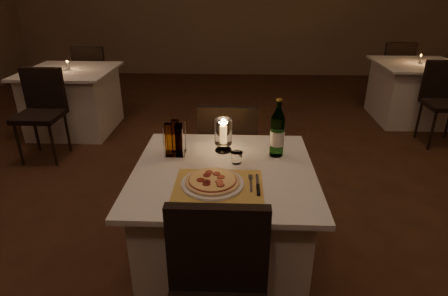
{
  "coord_description": "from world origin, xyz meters",
  "views": [
    {
      "loc": [
        0.15,
        -2.22,
        1.7
      ],
      "look_at": [
        0.08,
        -0.36,
        0.86
      ],
      "focal_mm": 30.0,
      "sensor_mm": 36.0,
      "label": 1
    }
  ],
  "objects_px": {
    "main_table": "(224,224)",
    "neighbor_table_right": "(413,92)",
    "chair_far": "(228,147)",
    "hurricane_candle": "(223,133)",
    "plate": "(213,184)",
    "pizza": "(213,181)",
    "neighbor_table_left": "(74,100)",
    "chair_near": "(217,294)",
    "water_bottle": "(277,133)",
    "tumbler": "(237,158)"
  },
  "relations": [
    {
      "from": "main_table",
      "to": "tumbler",
      "type": "relative_size",
      "value": 14.57
    },
    {
      "from": "tumbler",
      "to": "water_bottle",
      "type": "relative_size",
      "value": 0.2
    },
    {
      "from": "hurricane_candle",
      "to": "neighbor_table_right",
      "type": "distance_m",
      "value": 3.59
    },
    {
      "from": "main_table",
      "to": "chair_far",
      "type": "bearing_deg",
      "value": 90.0
    },
    {
      "from": "pizza",
      "to": "tumbler",
      "type": "bearing_deg",
      "value": 65.06
    },
    {
      "from": "pizza",
      "to": "water_bottle",
      "type": "height_order",
      "value": "water_bottle"
    },
    {
      "from": "hurricane_candle",
      "to": "chair_far",
      "type": "bearing_deg",
      "value": 88.39
    },
    {
      "from": "main_table",
      "to": "water_bottle",
      "type": "distance_m",
      "value": 0.62
    },
    {
      "from": "pizza",
      "to": "water_bottle",
      "type": "bearing_deg",
      "value": 46.65
    },
    {
      "from": "chair_near",
      "to": "chair_far",
      "type": "relative_size",
      "value": 1.0
    },
    {
      "from": "chair_near",
      "to": "hurricane_candle",
      "type": "height_order",
      "value": "hurricane_candle"
    },
    {
      "from": "main_table",
      "to": "chair_far",
      "type": "relative_size",
      "value": 1.11
    },
    {
      "from": "tumbler",
      "to": "neighbor_table_right",
      "type": "height_order",
      "value": "tumbler"
    },
    {
      "from": "plate",
      "to": "tumbler",
      "type": "distance_m",
      "value": 0.29
    },
    {
      "from": "tumbler",
      "to": "neighbor_table_right",
      "type": "bearing_deg",
      "value": 51.78
    },
    {
      "from": "chair_far",
      "to": "hurricane_candle",
      "type": "relative_size",
      "value": 4.41
    },
    {
      "from": "pizza",
      "to": "neighbor_table_left",
      "type": "height_order",
      "value": "pizza"
    },
    {
      "from": "plate",
      "to": "pizza",
      "type": "bearing_deg",
      "value": -177.29
    },
    {
      "from": "main_table",
      "to": "neighbor_table_right",
      "type": "distance_m",
      "value": 3.73
    },
    {
      "from": "chair_near",
      "to": "tumbler",
      "type": "distance_m",
      "value": 0.83
    },
    {
      "from": "hurricane_candle",
      "to": "neighbor_table_right",
      "type": "relative_size",
      "value": 0.2
    },
    {
      "from": "chair_near",
      "to": "chair_far",
      "type": "bearing_deg",
      "value": 90.0
    },
    {
      "from": "main_table",
      "to": "neighbor_table_left",
      "type": "relative_size",
      "value": 1.0
    },
    {
      "from": "chair_near",
      "to": "chair_far",
      "type": "distance_m",
      "value": 1.43
    },
    {
      "from": "plate",
      "to": "main_table",
      "type": "bearing_deg",
      "value": 74.48
    },
    {
      "from": "plate",
      "to": "pizza",
      "type": "distance_m",
      "value": 0.02
    },
    {
      "from": "water_bottle",
      "to": "hurricane_candle",
      "type": "xyz_separation_m",
      "value": [
        -0.32,
        0.05,
        -0.02
      ]
    },
    {
      "from": "chair_far",
      "to": "hurricane_candle",
      "type": "bearing_deg",
      "value": -91.61
    },
    {
      "from": "plate",
      "to": "neighbor_table_left",
      "type": "distance_m",
      "value": 3.19
    },
    {
      "from": "main_table",
      "to": "chair_far",
      "type": "height_order",
      "value": "chair_far"
    },
    {
      "from": "plate",
      "to": "hurricane_candle",
      "type": "bearing_deg",
      "value": 85.04
    },
    {
      "from": "tumbler",
      "to": "neighbor_table_right",
      "type": "xyz_separation_m",
      "value": [
        2.24,
        2.85,
        -0.4
      ]
    },
    {
      "from": "chair_near",
      "to": "hurricane_candle",
      "type": "bearing_deg",
      "value": 90.79
    },
    {
      "from": "plate",
      "to": "water_bottle",
      "type": "height_order",
      "value": "water_bottle"
    },
    {
      "from": "main_table",
      "to": "hurricane_candle",
      "type": "bearing_deg",
      "value": 93.12
    },
    {
      "from": "chair_far",
      "to": "main_table",
      "type": "bearing_deg",
      "value": -90.0
    },
    {
      "from": "water_bottle",
      "to": "neighbor_table_left",
      "type": "height_order",
      "value": "water_bottle"
    },
    {
      "from": "pizza",
      "to": "water_bottle",
      "type": "xyz_separation_m",
      "value": [
        0.35,
        0.37,
        0.11
      ]
    },
    {
      "from": "hurricane_candle",
      "to": "plate",
      "type": "bearing_deg",
      "value": -94.96
    },
    {
      "from": "chair_far",
      "to": "water_bottle",
      "type": "bearing_deg",
      "value": -59.66
    },
    {
      "from": "chair_far",
      "to": "tumbler",
      "type": "bearing_deg",
      "value": -83.74
    },
    {
      "from": "main_table",
      "to": "tumbler",
      "type": "height_order",
      "value": "tumbler"
    },
    {
      "from": "chair_far",
      "to": "plate",
      "type": "bearing_deg",
      "value": -93.2
    },
    {
      "from": "chair_near",
      "to": "water_bottle",
      "type": "relative_size",
      "value": 2.57
    },
    {
      "from": "main_table",
      "to": "chair_far",
      "type": "xyz_separation_m",
      "value": [
        -0.0,
        0.71,
        0.18
      ]
    },
    {
      "from": "neighbor_table_left",
      "to": "tumbler",
      "type": "bearing_deg",
      "value": -49.62
    },
    {
      "from": "chair_near",
      "to": "plate",
      "type": "bearing_deg",
      "value": 95.35
    },
    {
      "from": "neighbor_table_left",
      "to": "plate",
      "type": "bearing_deg",
      "value": -54.3
    },
    {
      "from": "chair_near",
      "to": "chair_far",
      "type": "height_order",
      "value": "same"
    },
    {
      "from": "main_table",
      "to": "tumbler",
      "type": "distance_m",
      "value": 0.41
    }
  ]
}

